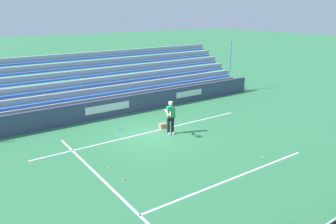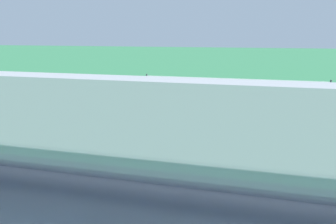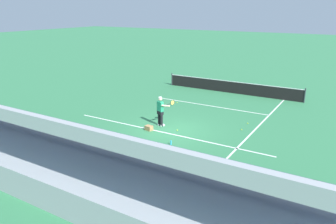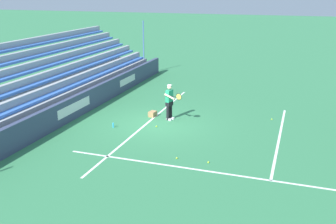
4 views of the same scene
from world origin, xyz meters
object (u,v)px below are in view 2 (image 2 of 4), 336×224
Objects in this scene: tennis_ball_far_right at (312,134)px; tennis_player at (190,115)px; tennis_ball_far_left at (224,143)px; tennis_ball_near_player at (178,108)px; tennis_net at (232,86)px; tennis_ball_midcourt at (307,125)px; water_bottle at (243,164)px; ball_box_cardboard at (179,144)px.

tennis_player is at bearing -157.99° from tennis_ball_far_right.
tennis_ball_far_left is 1.00× the size of tennis_ball_near_player.
tennis_net is (2.31, 4.72, 0.46)m from tennis_ball_near_player.
tennis_ball_midcourt is 0.30× the size of water_bottle.
tennis_player is 25.98× the size of tennis_ball_far_right.
tennis_net is at bearing 92.70° from tennis_ball_far_left.
ball_box_cardboard is 2.36m from water_bottle.
tennis_net is at bearing 114.44° from tennis_ball_far_right.
tennis_ball_far_right is (3.03, 1.94, 0.00)m from tennis_ball_far_left.
tennis_player is 5.19m from tennis_ball_midcourt.
tennis_player is 0.15× the size of tennis_net.
ball_box_cardboard is at bearing -95.23° from tennis_net.
tennis_ball_near_player is (-1.36, 5.62, -0.10)m from ball_box_cardboard.
tennis_player is 9.43m from tennis_net.
tennis_net is at bearing 85.36° from tennis_player.
tennis_ball_far_right is at bearing -26.97° from tennis_ball_near_player.
tennis_ball_far_right is (4.43, 2.67, -0.10)m from ball_box_cardboard.
tennis_ball_near_player is (-5.80, 2.95, 0.00)m from tennis_ball_far_right.
ball_box_cardboard is 6.06× the size of tennis_ball_midcourt.
tennis_ball_far_right is at bearing 32.67° from tennis_ball_far_left.
water_bottle is at bearing -62.90° from tennis_ball_near_player.
tennis_ball_far_right is 0.30× the size of water_bottle.
tennis_ball_near_player is at bearing 117.10° from water_bottle.
tennis_ball_near_player is 0.30× the size of water_bottle.
water_bottle is (3.45, -6.73, 0.08)m from tennis_ball_near_player.
tennis_ball_midcourt is at bearing 46.30° from tennis_ball_far_left.
tennis_player is 4.66m from tennis_ball_far_right.
ball_box_cardboard is 10.39m from tennis_net.
tennis_ball_far_right is 0.01× the size of tennis_net.
tennis_net reaches higher than tennis_ball_far_right.
tennis_player is 25.98× the size of tennis_ball_near_player.
tennis_ball_midcourt is 1.00× the size of tennis_ball_far_right.
ball_box_cardboard is (-0.19, -0.95, -0.76)m from tennis_player.
tennis_net is at bearing 84.77° from ball_box_cardboard.
tennis_ball_near_player is 5.27m from tennis_net.
tennis_ball_midcourt and tennis_ball_far_left have the same top height.
tennis_net reaches higher than tennis_ball_midcourt.
ball_box_cardboard is at bearing -152.62° from tennis_ball_far_left.
tennis_net is (-1.14, 11.45, 0.38)m from water_bottle.
tennis_ball_near_player is at bearing 163.07° from tennis_ball_midcourt.
tennis_ball_far_right is (4.25, 1.72, -0.86)m from tennis_player.
tennis_ball_far_left is at bearing -10.64° from tennis_player.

